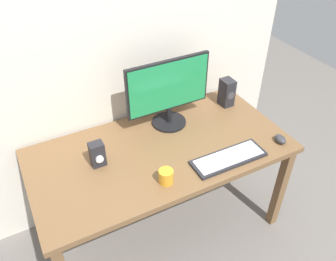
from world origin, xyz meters
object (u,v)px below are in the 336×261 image
monitor (168,91)px  keyboard_primary (229,158)px  speaker_right (227,92)px  desk (161,158)px  mouse (280,139)px  audio_controller (97,154)px  coffee_mug (166,176)px

monitor → keyboard_primary: size_ratio=1.23×
speaker_right → desk: bearing=-160.7°
mouse → speaker_right: size_ratio=0.43×
mouse → speaker_right: (-0.05, 0.49, 0.07)m
monitor → audio_controller: 0.58m
monitor → speaker_right: (0.45, 0.00, -0.14)m
audio_controller → coffee_mug: (0.27, -0.30, -0.03)m
desk → monitor: (0.16, 0.21, 0.31)m
monitor → audio_controller: size_ratio=3.68×
speaker_right → audio_controller: bearing=-170.1°
desk → audio_controller: bearing=173.2°
keyboard_primary → speaker_right: 0.58m
speaker_right → coffee_mug: bearing=-146.6°
speaker_right → mouse: bearing=-83.8°
desk → mouse: (0.67, -0.28, 0.10)m
mouse → monitor: bearing=142.8°
desk → speaker_right: 0.68m
audio_controller → mouse: bearing=-17.3°
desk → audio_controller: size_ratio=10.32×
monitor → mouse: monitor is taller
monitor → coffee_mug: 0.57m
desk → keyboard_primary: keyboard_primary is taller
monitor → speaker_right: bearing=0.3°
mouse → audio_controller: audio_controller is taller
monitor → mouse: size_ratio=6.55×
keyboard_primary → coffee_mug: (-0.40, 0.01, 0.03)m
keyboard_primary → coffee_mug: coffee_mug is taller
speaker_right → keyboard_primary: bearing=-123.3°
keyboard_primary → mouse: (0.37, -0.01, 0.01)m
monitor → speaker_right: size_ratio=2.85×
speaker_right → monitor: bearing=-179.7°
speaker_right → coffee_mug: size_ratio=2.36×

